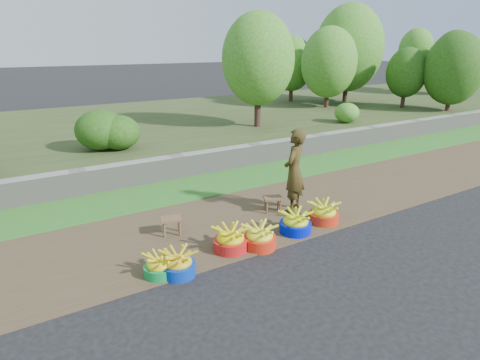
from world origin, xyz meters
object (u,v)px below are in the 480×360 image
basin_c (230,240)px  vendor_woman (294,171)px  basin_f (324,213)px  basin_b (178,264)px  stool_right (273,200)px  stool_left (171,221)px  basin_a (160,266)px  basin_e (296,223)px  basin_d (260,237)px

basin_c → vendor_woman: bearing=21.9°
basin_c → basin_f: basin_f is taller
basin_b → stool_right: basin_b is taller
stool_left → vendor_woman: vendor_woman is taller
basin_a → stool_left: (0.61, 1.07, 0.11)m
stool_right → basin_c: bearing=-148.6°
basin_c → vendor_woman: 2.03m
basin_b → basin_e: bearing=4.5°
basin_b → stool_right: size_ratio=1.20×
basin_a → basin_e: (2.44, 0.07, 0.03)m
basin_d → stool_left: basin_d is taller
basin_a → basin_c: (1.19, 0.10, 0.03)m
stool_right → stool_left: bearing=177.2°
stool_left → basin_e: bearing=-28.9°
basin_d → vendor_woman: vendor_woman is taller
basin_e → vendor_woman: bearing=54.5°
basin_b → basin_d: size_ratio=0.94×
stool_left → basin_b: bearing=-108.0°
basin_c → basin_e: bearing=-1.8°
basin_d → basin_e: bearing=7.7°
vendor_woman → basin_c: bearing=-10.4°
basin_b → basin_c: basin_c is taller
basin_a → basin_e: 2.44m
stool_left → vendor_woman: 2.44m
basin_a → basin_c: size_ratio=0.83×
basin_c → basin_d: 0.47m
basin_a → basin_b: size_ratio=0.91×
basin_a → basin_d: size_ratio=0.85×
basin_a → vendor_woman: bearing=15.4°
basin_c → stool_left: bearing=120.7°
basin_d → basin_e: size_ratio=0.97×
basin_c → basin_d: basin_c is taller
basin_a → stool_right: (2.62, 0.97, 0.11)m
basin_c → vendor_woman: size_ratio=0.34×
basin_c → vendor_woman: (1.79, 0.72, 0.63)m
basin_c → stool_left: size_ratio=1.36×
stool_right → basin_b: bearing=-155.6°
basin_f → stool_left: (-2.52, 0.94, 0.08)m
basin_b → basin_e: (2.21, 0.17, 0.02)m
basin_c → stool_left: 1.13m
basin_e → stool_right: (0.18, 0.91, 0.08)m
basin_e → stool_left: (-1.83, 1.01, 0.08)m
basin_c → basin_e: 1.25m
basin_b → basin_e: basin_e is taller
basin_d → basin_e: basin_e is taller
basin_b → basin_c: (0.96, 0.21, 0.01)m
basin_a → basin_f: 3.14m
basin_b → vendor_woman: vendor_woman is taller
basin_c → stool_right: bearing=31.4°
stool_left → basin_a: bearing=-119.7°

